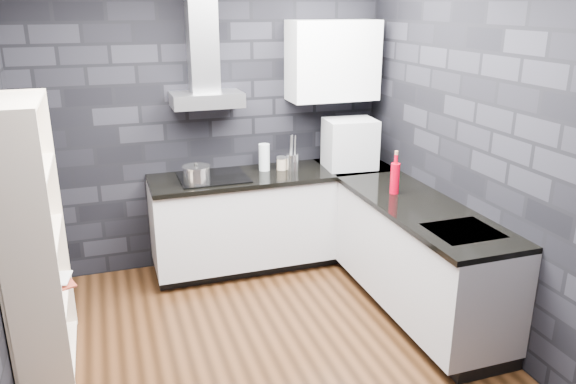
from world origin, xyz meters
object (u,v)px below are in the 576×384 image
bookshelf (32,238)px  fruit_bowl (30,239)px  appliance_garage (350,144)px  utensil_crock (292,162)px  red_bottle (395,178)px  glass_vase (264,157)px  storage_jar (282,164)px  pot (197,175)px

bookshelf → fruit_bowl: size_ratio=8.89×
appliance_garage → fruit_bowl: bearing=-155.1°
appliance_garage → utensil_crock: bearing=173.6°
red_bottle → fruit_bowl: 2.66m
red_bottle → bookshelf: (-2.66, -0.05, -0.12)m
glass_vase → bookshelf: (-1.86, -1.01, -0.12)m
glass_vase → storage_jar: glass_vase is taller
appliance_garage → glass_vase: bearing=172.7°
pot → utensil_crock: 0.91m
bookshelf → fruit_bowl: bookshelf is taller
bookshelf → fruit_bowl: (0.00, -0.12, 0.04)m
red_bottle → bookshelf: bookshelf is taller
glass_vase → bookshelf: size_ratio=0.13×
bookshelf → glass_vase: bearing=14.9°
pot → utensil_crock: bearing=9.9°
storage_jar → utensil_crock: utensil_crock is taller
appliance_garage → red_bottle: 0.80m
glass_vase → appliance_garage: 0.79m
storage_jar → bookshelf: bearing=-154.1°
pot → storage_jar: size_ratio=2.10×
storage_jar → bookshelf: bookshelf is taller
pot → appliance_garage: bearing=2.2°
glass_vase → red_bottle: bearing=-50.0°
glass_vase → utensil_crock: (0.25, -0.06, -0.05)m
storage_jar → red_bottle: (0.65, -0.92, 0.07)m
glass_vase → fruit_bowl: (-1.86, -1.12, -0.08)m
pot → utensil_crock: (0.90, 0.16, -0.00)m
pot → fruit_bowl: 1.51m
pot → storage_jar: pot is taller
storage_jar → utensil_crock: bearing=-17.0°
red_bottle → glass_vase: bearing=130.0°
utensil_crock → red_bottle: bearing=-58.3°
pot → storage_jar: 0.83m
glass_vase → bookshelf: bearing=-151.6°
pot → utensil_crock: size_ratio=1.53×
utensil_crock → red_bottle: (0.55, -0.89, 0.05)m
appliance_garage → red_bottle: (0.03, -0.79, -0.10)m
pot → red_bottle: (1.45, -0.74, 0.05)m
glass_vase → utensil_crock: bearing=-13.8°
appliance_garage → storage_jar: bearing=172.7°
fruit_bowl → red_bottle: bearing=3.7°
pot → fruit_bowl: (-1.21, -0.91, -0.04)m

